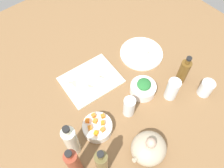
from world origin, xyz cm
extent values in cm
cube|color=brown|center=(0.00, 0.00, 1.50)|extent=(190.00, 190.00, 3.00)
cube|color=silver|center=(5.20, -11.47, 3.50)|extent=(31.35, 25.58, 1.00)
cylinder|color=white|center=(-28.52, -7.35, 3.60)|extent=(24.76, 24.76, 1.20)
cylinder|color=white|center=(-11.10, 11.46, 5.87)|extent=(13.12, 13.12, 5.74)
cylinder|color=white|center=(19.62, 12.86, 5.61)|extent=(13.78, 13.78, 5.21)
ellipsoid|color=tan|center=(9.04, 35.25, 8.12)|extent=(15.87, 15.07, 10.24)
sphere|color=tan|center=(9.04, 35.25, 15.02)|extent=(4.44, 4.44, 4.44)
cylinder|color=tan|center=(15.78, 35.25, 9.40)|extent=(5.38, 2.00, 3.93)
cylinder|color=brown|center=(29.01, 28.25, 12.80)|extent=(5.08, 5.08, 19.60)
cylinder|color=brown|center=(29.01, 28.25, 24.02)|extent=(2.29, 2.29, 2.85)
cylinder|color=black|center=(29.01, 28.25, 26.05)|extent=(2.54, 2.54, 1.20)
cylinder|color=brown|center=(-31.83, 19.04, 10.33)|extent=(5.18, 5.18, 14.67)
cylinder|color=brown|center=(-31.83, 19.04, 19.10)|extent=(2.33, 2.33, 2.87)
cylinder|color=black|center=(-31.83, 19.04, 21.14)|extent=(2.59, 2.59, 1.20)
cylinder|color=silver|center=(33.11, 13.28, 13.06)|extent=(5.76, 5.76, 20.13)
cylinder|color=silver|center=(33.11, 13.28, 24.61)|extent=(2.59, 2.59, 2.97)
cylinder|color=black|center=(33.11, 13.28, 26.70)|extent=(2.88, 2.88, 1.20)
cylinder|color=brown|center=(37.48, 21.92, 14.43)|extent=(5.07, 5.07, 22.85)
cylinder|color=brown|center=(37.48, 21.92, 27.13)|extent=(2.28, 2.28, 2.56)
cylinder|color=black|center=(37.48, 21.92, 29.01)|extent=(2.54, 2.54, 1.20)
cylinder|color=white|center=(-34.98, 32.24, 7.54)|extent=(6.67, 6.67, 9.08)
cylinder|color=white|center=(2.41, 15.43, 8.91)|extent=(5.65, 5.65, 11.83)
cylinder|color=white|center=(-20.22, 22.23, 9.41)|extent=(6.18, 6.18, 12.82)
cube|color=orange|center=(19.21, 10.92, 9.11)|extent=(2.49, 2.49, 1.80)
cube|color=orange|center=(17.13, 13.87, 9.11)|extent=(2.51, 2.51, 1.80)
cube|color=orange|center=(22.39, 15.65, 9.11)|extent=(2.46, 2.46, 1.80)
cube|color=orange|center=(19.15, 16.32, 9.11)|extent=(1.86, 1.86, 1.80)
cube|color=orange|center=(21.87, 8.46, 9.11)|extent=(2.54, 2.54, 1.80)
cube|color=orange|center=(22.97, 11.94, 9.11)|extent=(2.35, 2.35, 1.80)
cube|color=orange|center=(14.96, 11.25, 9.11)|extent=(2.30, 2.30, 1.80)
cube|color=orange|center=(18.06, 8.25, 9.11)|extent=(2.08, 2.08, 1.80)
ellipsoid|color=#276E31|center=(-11.10, 11.46, 10.35)|extent=(10.11, 9.95, 3.21)
cube|color=silver|center=(-30.54, -5.25, 5.30)|extent=(2.62, 2.62, 2.20)
cube|color=#FADECF|center=(-29.92, -9.43, 5.30)|extent=(3.05, 3.05, 2.20)
cube|color=silver|center=(-25.32, -9.10, 5.30)|extent=(3.11, 3.11, 2.20)
cube|color=white|center=(-25.53, -5.10, 5.30)|extent=(3.08, 3.08, 2.20)
cube|color=white|center=(-27.69, -1.96, 5.30)|extent=(2.47, 2.47, 2.20)
pyramid|color=beige|center=(1.36, -8.08, 5.28)|extent=(6.49, 6.42, 2.57)
pyramid|color=beige|center=(9.77, -7.21, 5.08)|extent=(7.34, 7.36, 2.16)
pyramid|color=beige|center=(15.32, -14.95, 5.04)|extent=(6.77, 6.62, 2.08)
camera|label=1|loc=(39.71, 47.23, 104.86)|focal=36.26mm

